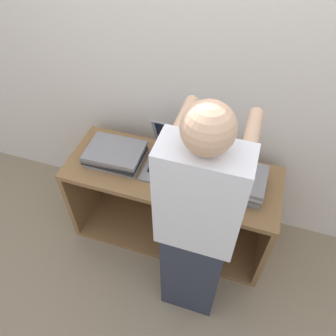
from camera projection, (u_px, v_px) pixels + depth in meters
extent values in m
plane|color=gray|center=(160.00, 259.00, 2.48)|extent=(12.00, 12.00, 0.00)
cube|color=silver|center=(190.00, 76.00, 2.02)|extent=(8.00, 0.05, 2.40)
cube|color=olive|center=(172.00, 174.00, 2.15)|extent=(1.42, 0.53, 0.04)
cube|color=olive|center=(171.00, 229.00, 2.64)|extent=(1.42, 0.53, 0.04)
cube|color=olive|center=(86.00, 183.00, 2.54)|extent=(0.04, 0.53, 0.63)
cube|color=olive|center=(267.00, 229.00, 2.25)|extent=(0.04, 0.53, 0.63)
cube|color=olive|center=(181.00, 180.00, 2.56)|extent=(1.35, 0.04, 0.63)
cube|color=gray|center=(172.00, 171.00, 2.13)|extent=(0.37, 0.27, 0.02)
cube|color=black|center=(172.00, 169.00, 2.13)|extent=(0.30, 0.15, 0.00)
cube|color=gray|center=(180.00, 137.00, 2.15)|extent=(0.37, 0.10, 0.26)
cube|color=black|center=(180.00, 137.00, 2.15)|extent=(0.32, 0.09, 0.23)
cube|color=gray|center=(116.00, 158.00, 2.21)|extent=(0.37, 0.28, 0.02)
cube|color=#232326|center=(115.00, 155.00, 2.19)|extent=(0.37, 0.27, 0.02)
cube|color=slate|center=(114.00, 152.00, 2.17)|extent=(0.38, 0.29, 0.02)
cube|color=gray|center=(115.00, 151.00, 2.15)|extent=(0.38, 0.28, 0.02)
cube|color=gray|center=(232.00, 185.00, 2.05)|extent=(0.37, 0.28, 0.02)
cube|color=gray|center=(233.00, 183.00, 2.03)|extent=(0.37, 0.28, 0.02)
cube|color=gray|center=(235.00, 179.00, 2.01)|extent=(0.37, 0.27, 0.02)
cube|color=#B7B7BC|center=(235.00, 178.00, 1.99)|extent=(0.37, 0.28, 0.02)
cube|color=gray|center=(236.00, 175.00, 1.97)|extent=(0.38, 0.28, 0.02)
cube|color=#2D3342|center=(192.00, 269.00, 2.01)|extent=(0.34, 0.20, 0.79)
cube|color=white|center=(200.00, 199.00, 1.49)|extent=(0.40, 0.20, 0.62)
sphere|color=#DBAD89|center=(208.00, 128.00, 1.19)|extent=(0.21, 0.21, 0.21)
cylinder|color=#DBAD89|center=(184.00, 120.00, 1.54)|extent=(0.07, 0.32, 0.07)
cylinder|color=#DBAD89|center=(252.00, 134.00, 1.47)|extent=(0.07, 0.32, 0.07)
cube|color=red|center=(233.00, 181.00, 1.92)|extent=(0.06, 0.02, 0.01)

